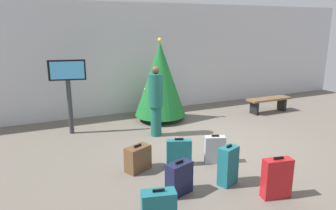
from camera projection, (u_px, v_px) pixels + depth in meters
name	position (u px, v px, depth m)	size (l,w,h in m)	color
ground_plane	(211.00, 143.00, 7.66)	(16.00, 16.00, 0.00)	#665E54
back_wall	(156.00, 58.00, 10.38)	(16.00, 0.20, 3.49)	silver
holiday_tree	(160.00, 79.00, 9.21)	(1.51, 1.51, 2.45)	#4C3319
flight_info_kiosk	(68.00, 82.00, 7.99)	(0.92, 0.27, 1.95)	#333338
waiting_bench	(269.00, 101.00, 10.25)	(1.54, 0.44, 0.48)	brown
traveller_0	(156.00, 100.00, 7.93)	(0.41, 0.41, 1.81)	#19594C
suitcase_0	(228.00, 166.00, 5.59)	(0.41, 0.33, 0.75)	#19606B
suitcase_1	(215.00, 150.00, 6.48)	(0.46, 0.31, 0.62)	#9EA0A5
suitcase_2	(179.00, 178.00, 5.29)	(0.50, 0.36, 0.60)	#141938
suitcase_3	(159.00, 208.00, 4.49)	(0.54, 0.35, 0.55)	#19606B
suitcase_4	(179.00, 152.00, 6.38)	(0.53, 0.34, 0.58)	#19606B
suitcase_5	(277.00, 178.00, 5.16)	(0.51, 0.28, 0.72)	#B2191E
suitcase_6	(138.00, 159.00, 6.14)	(0.57, 0.45, 0.54)	brown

